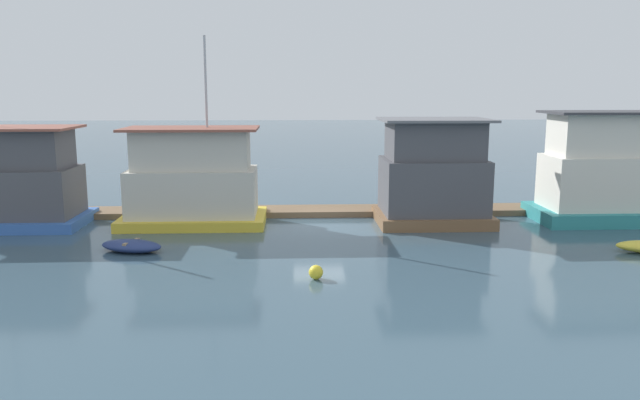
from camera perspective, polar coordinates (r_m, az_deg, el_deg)
ground_plane at (r=30.34m, az=-0.08°, el=-2.27°), size 200.00×200.00×0.00m
dock_walkway at (r=32.92m, az=-0.28°, el=-1.01°), size 42.40×2.12×0.30m
houseboat_blue at (r=33.32m, az=-26.81°, el=1.53°), size 7.36×4.20×8.87m
houseboat_yellow at (r=30.76m, az=-11.54°, el=1.69°), size 6.92×4.02×8.97m
houseboat_brown at (r=30.82m, az=10.30°, el=2.22°), size 5.42×4.15×5.11m
houseboat_teal at (r=34.09m, az=25.11°, el=2.26°), size 7.44×4.07×5.44m
dinghy_navy at (r=26.50m, az=-16.86°, el=-4.03°), size 2.88×2.04×0.47m
buoy_yellow at (r=21.78m, az=-0.37°, el=-6.62°), size 0.50×0.50×0.50m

